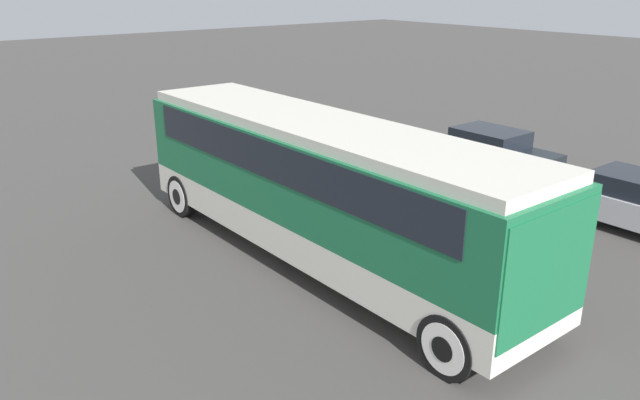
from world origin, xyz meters
The scene contains 3 objects.
ground_plane centered at (0.00, 0.00, 0.00)m, with size 120.00×120.00×0.00m, color #423F3D.
tour_bus centered at (0.10, 0.00, 1.96)m, with size 11.23×2.59×3.24m.
parked_car_near centered at (-1.92, 8.80, 0.69)m, with size 4.23×1.91×1.37m.
Camera 1 is at (10.11, -8.06, 6.11)m, focal length 35.00 mm.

